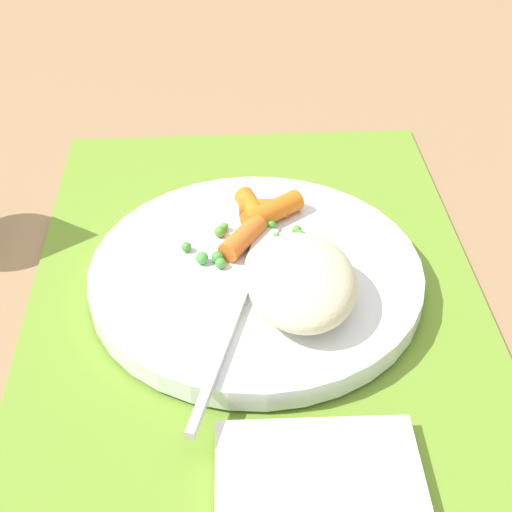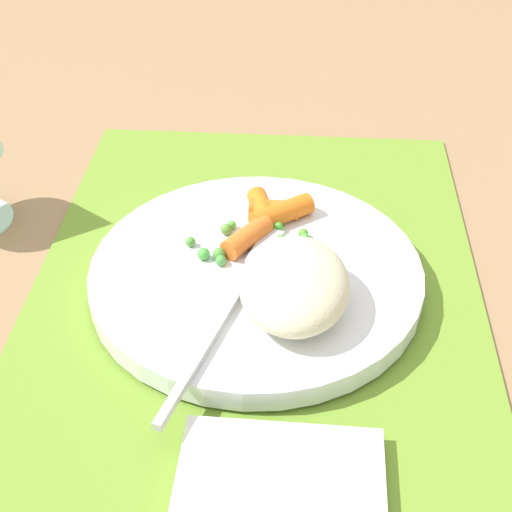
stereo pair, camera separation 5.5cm
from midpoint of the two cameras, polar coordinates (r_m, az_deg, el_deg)
ground_plane at (r=0.58m, az=2.72°, el=-2.66°), size 2.40×2.40×0.00m
placemat at (r=0.58m, az=2.73°, el=-2.44°), size 0.47×0.34×0.01m
plate at (r=0.57m, az=2.77°, el=-1.57°), size 0.25×0.25×0.02m
rice_mound at (r=0.52m, az=5.99°, el=-2.29°), size 0.10×0.08×0.04m
carrot_portion at (r=0.60m, az=3.44°, el=2.90°), size 0.09×0.07×0.02m
pea_scatter at (r=0.58m, az=2.04°, el=1.29°), size 0.08×0.10×0.01m
fork at (r=0.53m, az=1.42°, el=-3.22°), size 0.20×0.07×0.01m
napkin at (r=0.45m, az=5.52°, el=-17.08°), size 0.09×0.12×0.01m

